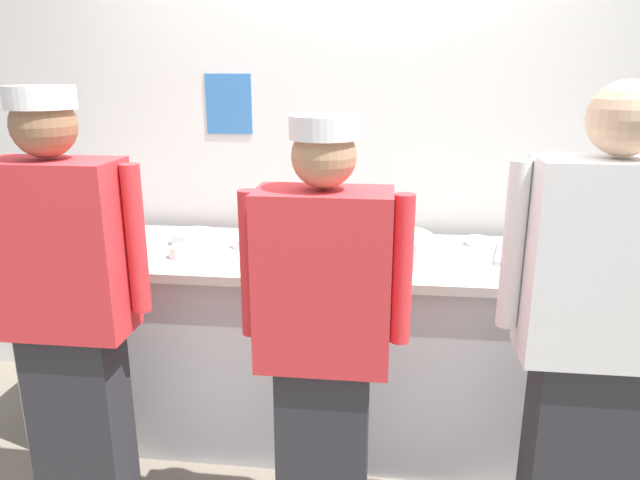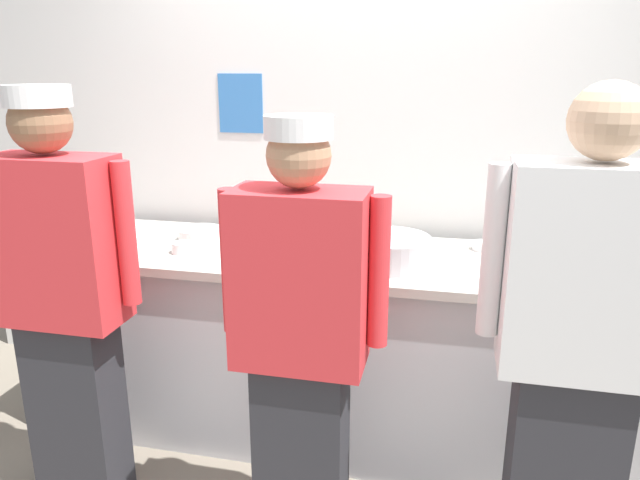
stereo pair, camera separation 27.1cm
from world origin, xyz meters
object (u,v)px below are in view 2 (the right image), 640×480
Objects in this scene: ramekin_yellow_sauce at (246,240)px; mixing_bowl_steel at (388,250)px; sheet_tray at (562,265)px; ramekin_orange_sauce at (484,246)px; chefs_knife at (266,254)px; chef_center at (301,337)px; chef_near_left at (63,296)px; ramekin_green_sauce at (182,247)px; squeeze_bottle_primary at (301,224)px; chef_far_right at (578,347)px; plate_stack_front at (130,239)px; plate_stack_rear at (200,234)px; ramekin_red_sauce at (70,244)px.

mixing_bowl_steel is at bearing -11.11° from ramekin_yellow_sauce.
sheet_tray is 0.37m from ramekin_orange_sauce.
chef_center is at bearing -62.85° from chefs_knife.
chef_near_left is 4.61× the size of mixing_bowl_steel.
squeeze_bottle_primary is at bearing 30.34° from ramekin_green_sauce.
sheet_tray is (1.92, 0.71, 0.03)m from chef_near_left.
chef_far_right is at bearing -43.15° from mixing_bowl_steel.
plate_stack_front is at bearing 179.40° from mixing_bowl_steel.
chef_far_right is at bearing -37.87° from squeeze_bottle_primary.
chef_far_right reaches higher than plate_stack_rear.
ramekin_orange_sauce is (-0.32, 0.20, 0.01)m from sheet_tray.
chef_center is at bearing -75.74° from squeeze_bottle_primary.
chef_near_left reaches higher than chef_center.
ramekin_red_sauce is at bearing -175.54° from ramekin_green_sauce.
chef_near_left reaches higher than squeeze_bottle_primary.
ramekin_orange_sauce is (0.42, 0.31, -0.04)m from mixing_bowl_steel.
ramekin_orange_sauce is 1.02m from chefs_knife.
ramekin_yellow_sauce is at bearing 150.79° from chef_far_right.
plate_stack_rear reaches higher than chefs_knife.
chef_far_right is 16.42× the size of ramekin_yellow_sauce.
chefs_knife is (-1.23, 0.63, 0.02)m from chef_far_right.
plate_stack_rear is (-0.73, 0.82, 0.10)m from chef_center.
plate_stack_rear is 0.97m from mixing_bowl_steel.
plate_stack_rear is (0.29, 0.16, 0.00)m from plate_stack_front.
ramekin_orange_sauce is (1.11, 0.17, -0.00)m from ramekin_yellow_sauce.
chef_center is 0.93m from squeeze_bottle_primary.
plate_stack_front is 0.28m from ramekin_red_sauce.
ramekin_orange_sauce is at bearing 29.57° from chef_near_left.
chef_center is at bearing -141.51° from sheet_tray.
chef_near_left is 0.96m from chef_center.
plate_stack_front is 0.30m from ramekin_green_sauce.
plate_stack_rear is at bearing 73.25° from chef_near_left.
squeeze_bottle_primary is at bearing 65.37° from chefs_knife.
squeeze_bottle_primary is 0.58m from ramekin_green_sauce.
chef_near_left is at bearing -123.40° from ramekin_yellow_sauce.
ramekin_yellow_sauce is at bearing 136.66° from chefs_knife.
mixing_bowl_steel is 0.52m from ramekin_orange_sauce.
ramekin_yellow_sauce reaches higher than chefs_knife.
ramekin_orange_sauce is at bearing 36.73° from mixing_bowl_steel.
sheet_tray is (0.96, 0.76, 0.08)m from chef_center.
chef_center is (0.96, -0.05, -0.05)m from chef_near_left.
ramekin_yellow_sauce is at bearing 168.89° from mixing_bowl_steel.
squeeze_bottle_primary is (-0.23, 0.89, 0.16)m from chef_center.
chefs_knife is at bearing 7.71° from ramekin_green_sauce.
ramekin_yellow_sauce is at bearing 12.81° from plate_stack_front.
chef_near_left is 16.18× the size of ramekin_yellow_sauce.
chef_near_left is 3.31× the size of sheet_tray.
chefs_knife is at bearing 44.03° from chef_near_left.
chef_near_left is at bearing -131.07° from squeeze_bottle_primary.
chefs_knife is (0.68, -0.01, -0.02)m from plate_stack_front.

